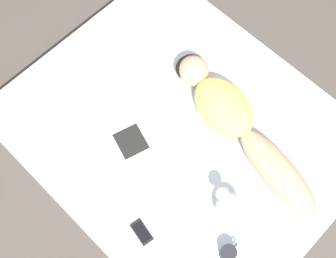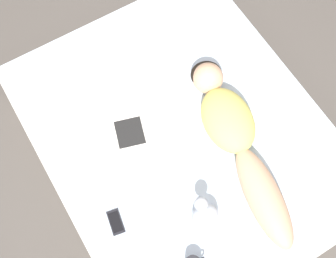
{
  "view_description": "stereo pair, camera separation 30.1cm",
  "coord_description": "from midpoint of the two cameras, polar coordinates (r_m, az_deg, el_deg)",
  "views": [
    {
      "loc": [
        -0.94,
        -0.8,
        3.28
      ],
      "look_at": [
        -0.09,
        0.04,
        0.52
      ],
      "focal_mm": 50.0,
      "sensor_mm": 36.0,
      "label": 1
    },
    {
      "loc": [
        -0.71,
        -0.99,
        3.28
      ],
      "look_at": [
        -0.09,
        0.04,
        0.52
      ],
      "focal_mm": 50.0,
      "sensor_mm": 36.0,
      "label": 2
    }
  ],
  "objects": [
    {
      "name": "ground_plane",
      "position": [
        3.5,
        4.06,
        -3.44
      ],
      "size": [
        12.0,
        12.0,
        0.0
      ],
      "primitive_type": "plane",
      "color": "#4C4742"
    },
    {
      "name": "bed",
      "position": [
        3.29,
        4.32,
        -2.08
      ],
      "size": [
        1.8,
        2.2,
        0.47
      ],
      "color": "beige",
      "rests_on": "ground_plane"
    },
    {
      "name": "person",
      "position": [
        2.99,
        11.1,
        -1.27
      ],
      "size": [
        0.45,
        1.34,
        0.21
      ],
      "rotation": [
        0.0,
        0.0,
        -0.17
      ],
      "color": "tan",
      "rests_on": "bed"
    },
    {
      "name": "open_magazine",
      "position": [
        3.04,
        -4.28,
        -1.32
      ],
      "size": [
        0.6,
        0.43,
        0.01
      ],
      "rotation": [
        0.0,
        0.0,
        -0.3
      ],
      "color": "silver",
      "rests_on": "bed"
    },
    {
      "name": "cell_phone",
      "position": [
        2.88,
        -3.4,
        -11.62
      ],
      "size": [
        0.1,
        0.16,
        0.01
      ],
      "rotation": [
        0.0,
        0.0,
        -0.19
      ],
      "color": "black",
      "rests_on": "bed"
    },
    {
      "name": "plush_toy",
      "position": [
        2.83,
        7.57,
        -10.63
      ],
      "size": [
        0.16,
        0.17,
        0.2
      ],
      "color": "#B2BCCC",
      "rests_on": "bed"
    }
  ]
}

